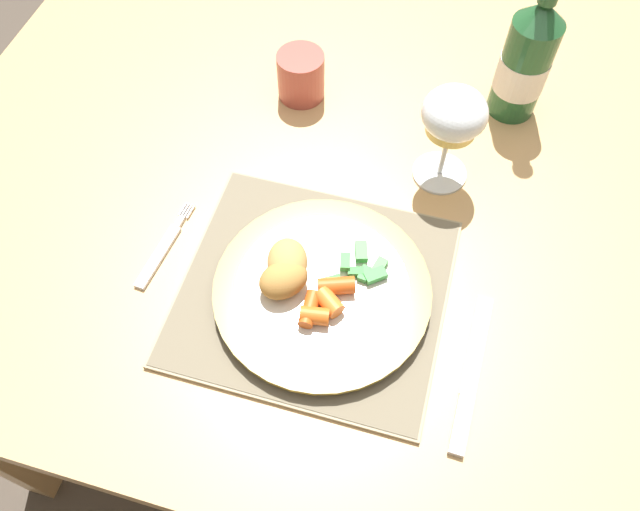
# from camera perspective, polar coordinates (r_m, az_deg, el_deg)

# --- Properties ---
(ground_plane) EXTENTS (6.00, 6.00, 0.00)m
(ground_plane) POSITION_cam_1_polar(r_m,az_deg,el_deg) (1.55, 4.01, -8.44)
(ground_plane) COLOR #4C4238
(dining_table) EXTENTS (1.30, 1.09, 0.74)m
(dining_table) POSITION_cam_1_polar(r_m,az_deg,el_deg) (0.98, 6.34, 6.91)
(dining_table) COLOR tan
(dining_table) RESTS_ON ground
(placemat) EXTENTS (0.32, 0.30, 0.01)m
(placemat) POSITION_cam_1_polar(r_m,az_deg,el_deg) (0.77, -0.60, -3.25)
(placemat) COLOR gray
(placemat) RESTS_ON dining_table
(dinner_plate) EXTENTS (0.26, 0.26, 0.02)m
(dinner_plate) POSITION_cam_1_polar(r_m,az_deg,el_deg) (0.76, 0.20, -3.23)
(dinner_plate) COLOR silver
(dinner_plate) RESTS_ON placemat
(breaded_croquettes) EXTENTS (0.08, 0.10, 0.04)m
(breaded_croquettes) POSITION_cam_1_polar(r_m,az_deg,el_deg) (0.74, -3.23, -1.61)
(breaded_croquettes) COLOR #B77F3D
(breaded_croquettes) RESTS_ON dinner_plate
(green_beans_pile) EXTENTS (0.08, 0.08, 0.01)m
(green_beans_pile) POSITION_cam_1_polar(r_m,az_deg,el_deg) (0.76, 3.72, -1.20)
(green_beans_pile) COLOR #4CA84C
(green_beans_pile) RESTS_ON dinner_plate
(glazed_carrots) EXTENTS (0.06, 0.08, 0.02)m
(glazed_carrots) POSITION_cam_1_polar(r_m,az_deg,el_deg) (0.73, 0.35, -4.25)
(glazed_carrots) COLOR orange
(glazed_carrots) RESTS_ON dinner_plate
(fork) EXTENTS (0.03, 0.14, 0.01)m
(fork) POSITION_cam_1_polar(r_m,az_deg,el_deg) (0.83, -14.25, 0.44)
(fork) COLOR silver
(fork) RESTS_ON dining_table
(table_knife) EXTENTS (0.02, 0.20, 0.01)m
(table_knife) POSITION_cam_1_polar(r_m,az_deg,el_deg) (0.74, 13.45, -11.51)
(table_knife) COLOR silver
(table_knife) RESTS_ON dining_table
(wine_glass) EXTENTS (0.08, 0.08, 0.15)m
(wine_glass) POSITION_cam_1_polar(r_m,az_deg,el_deg) (0.81, 12.10, 12.20)
(wine_glass) COLOR silver
(wine_glass) RESTS_ON dining_table
(bottle) EXTENTS (0.07, 0.07, 0.26)m
(bottle) POSITION_cam_1_polar(r_m,az_deg,el_deg) (0.95, 18.34, 16.64)
(bottle) COLOR #23562D
(bottle) RESTS_ON dining_table
(drinking_cup) EXTENTS (0.07, 0.07, 0.07)m
(drinking_cup) POSITION_cam_1_polar(r_m,az_deg,el_deg) (0.96, -1.76, 16.22)
(drinking_cup) COLOR #B24C42
(drinking_cup) RESTS_ON dining_table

